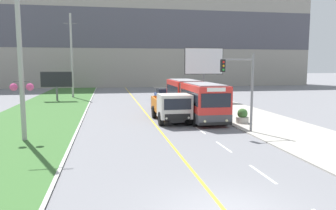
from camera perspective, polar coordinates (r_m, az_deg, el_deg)
The scene contains 12 objects.
lane_marking_centre at distance 11.65m, azimuth 9.70°, elevation -15.80°, with size 2.88×140.00×0.01m.
apartment_block_background at distance 70.03m, azimuth -7.82°, elevation 12.33°, with size 80.00×8.04×22.08m.
city_bus at distance 29.09m, azimuth 4.37°, elevation 1.18°, with size 2.62×12.68×3.04m.
dump_truck at distance 25.43m, azimuth 0.73°, elevation -0.48°, with size 2.45×6.23×2.30m.
car_distant at distance 42.03m, azimuth -0.80°, elevation 1.83°, with size 1.80×4.30×1.45m.
utility_pole_near at distance 21.04m, azimuth -24.41°, elevation 8.65°, with size 1.80×0.44×11.34m.
utility_pole_far at distance 47.10m, azimuth -16.45°, elevation 8.27°, with size 1.80×0.28×11.40m.
traffic_light_mast at distance 21.92m, azimuth 12.82°, elevation 3.86°, with size 2.28×0.32×5.23m.
billboard_large at distance 39.66m, azimuth 6.26°, elevation 7.34°, with size 4.75×0.24×6.51m.
billboard_small at distance 42.95m, azimuth -18.85°, elevation 4.09°, with size 3.77×0.24×3.65m.
planter_round_near at distance 25.64m, azimuth 12.83°, elevation -1.98°, with size 0.96×0.96×1.10m.
planter_round_second at distance 29.52m, azimuth 9.62°, elevation -0.75°, with size 0.93×0.93×1.08m.
Camera 1 is at (-3.50, -8.99, 4.50)m, focal length 35.00 mm.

